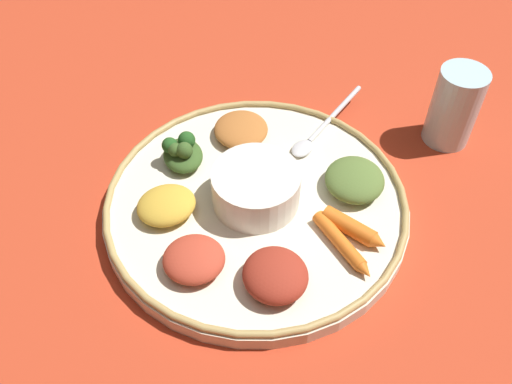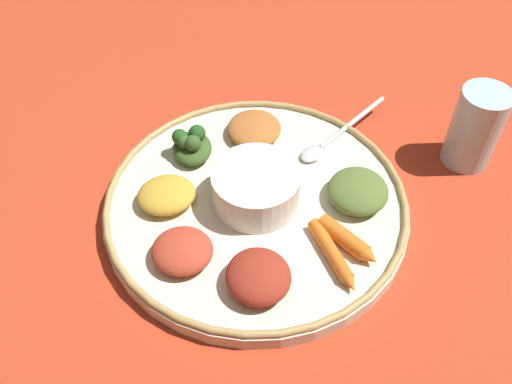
{
  "view_description": "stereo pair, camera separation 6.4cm",
  "coord_description": "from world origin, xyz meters",
  "px_view_note": "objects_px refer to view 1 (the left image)",
  "views": [
    {
      "loc": [
        -0.13,
        0.4,
        0.51
      ],
      "look_at": [
        0.0,
        0.0,
        0.03
      ],
      "focal_mm": 38.98,
      "sensor_mm": 36.0,
      "label": 1
    },
    {
      "loc": [
        -0.18,
        0.38,
        0.51
      ],
      "look_at": [
        0.0,
        0.0,
        0.03
      ],
      "focal_mm": 38.98,
      "sensor_mm": 36.0,
      "label": 2
    }
  ],
  "objects_px": {
    "center_bowl": "(256,187)",
    "spoon": "(318,131)",
    "greens_pile": "(182,152)",
    "carrot_outer": "(354,229)",
    "drinking_glass": "(453,111)",
    "carrot_near_spoon": "(342,244)"
  },
  "relations": [
    {
      "from": "greens_pile",
      "to": "drinking_glass",
      "type": "xyz_separation_m",
      "value": [
        -0.31,
        -0.16,
        0.01
      ]
    },
    {
      "from": "spoon",
      "to": "greens_pile",
      "type": "distance_m",
      "value": 0.18
    },
    {
      "from": "drinking_glass",
      "to": "greens_pile",
      "type": "bearing_deg",
      "value": 27.99
    },
    {
      "from": "spoon",
      "to": "carrot_near_spoon",
      "type": "bearing_deg",
      "value": 111.0
    },
    {
      "from": "center_bowl",
      "to": "carrot_outer",
      "type": "xyz_separation_m",
      "value": [
        -0.12,
        0.01,
        -0.01
      ]
    },
    {
      "from": "center_bowl",
      "to": "greens_pile",
      "type": "distance_m",
      "value": 0.11
    },
    {
      "from": "center_bowl",
      "to": "drinking_glass",
      "type": "height_order",
      "value": "drinking_glass"
    },
    {
      "from": "spoon",
      "to": "greens_pile",
      "type": "xyz_separation_m",
      "value": [
        0.15,
        0.1,
        0.01
      ]
    },
    {
      "from": "greens_pile",
      "to": "carrot_near_spoon",
      "type": "distance_m",
      "value": 0.23
    },
    {
      "from": "center_bowl",
      "to": "carrot_outer",
      "type": "distance_m",
      "value": 0.12
    },
    {
      "from": "greens_pile",
      "to": "carrot_outer",
      "type": "relative_size",
      "value": 0.96
    },
    {
      "from": "greens_pile",
      "to": "drinking_glass",
      "type": "distance_m",
      "value": 0.35
    },
    {
      "from": "carrot_outer",
      "to": "center_bowl",
      "type": "bearing_deg",
      "value": -7.27
    },
    {
      "from": "greens_pile",
      "to": "carrot_near_spoon",
      "type": "xyz_separation_m",
      "value": [
        -0.21,
        0.07,
        -0.01
      ]
    },
    {
      "from": "spoon",
      "to": "carrot_near_spoon",
      "type": "relative_size",
      "value": 2.06
    },
    {
      "from": "spoon",
      "to": "drinking_glass",
      "type": "bearing_deg",
      "value": -158.49
    },
    {
      "from": "spoon",
      "to": "drinking_glass",
      "type": "relative_size",
      "value": 1.55
    },
    {
      "from": "drinking_glass",
      "to": "carrot_outer",
      "type": "bearing_deg",
      "value": 67.78
    },
    {
      "from": "center_bowl",
      "to": "drinking_glass",
      "type": "distance_m",
      "value": 0.28
    },
    {
      "from": "center_bowl",
      "to": "spoon",
      "type": "distance_m",
      "value": 0.14
    },
    {
      "from": "greens_pile",
      "to": "carrot_outer",
      "type": "bearing_deg",
      "value": 167.77
    },
    {
      "from": "greens_pile",
      "to": "center_bowl",
      "type": "bearing_deg",
      "value": 162.44
    }
  ]
}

